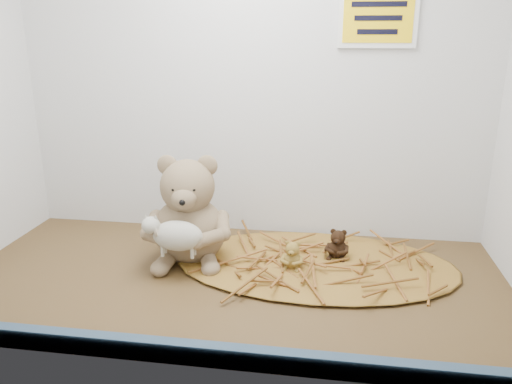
# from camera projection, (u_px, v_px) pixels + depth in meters

# --- Properties ---
(alcove_shell) EXTENTS (1.20, 0.60, 0.90)m
(alcove_shell) POSITION_uv_depth(u_px,v_px,m) (235.00, 67.00, 1.04)
(alcove_shell) COLOR #493319
(alcove_shell) RESTS_ON ground
(front_rail) EXTENTS (1.19, 0.02, 0.04)m
(front_rail) POSITION_uv_depth(u_px,v_px,m) (195.00, 353.00, 0.82)
(front_rail) COLOR #364E68
(front_rail) RESTS_ON shelf_floor
(straw_bed) EXTENTS (0.65, 0.38, 0.01)m
(straw_bed) POSITION_uv_depth(u_px,v_px,m) (315.00, 264.00, 1.16)
(straw_bed) COLOR brown
(straw_bed) RESTS_ON shelf_floor
(main_teddy) EXTENTS (0.23, 0.24, 0.25)m
(main_teddy) POSITION_uv_depth(u_px,v_px,m) (189.00, 209.00, 1.16)
(main_teddy) COLOR #947E5B
(main_teddy) RESTS_ON shelf_floor
(toy_lamb) EXTENTS (0.14, 0.09, 0.09)m
(toy_lamb) POSITION_uv_depth(u_px,v_px,m) (178.00, 236.00, 1.08)
(toy_lamb) COLOR #B3B0A0
(toy_lamb) RESTS_ON main_teddy
(mini_teddy_tan) EXTENTS (0.06, 0.06, 0.06)m
(mini_teddy_tan) POSITION_uv_depth(u_px,v_px,m) (293.00, 253.00, 1.12)
(mini_teddy_tan) COLOR olive
(mini_teddy_tan) RESTS_ON straw_bed
(mini_teddy_brown) EXTENTS (0.07, 0.07, 0.07)m
(mini_teddy_brown) POSITION_uv_depth(u_px,v_px,m) (338.00, 242.00, 1.17)
(mini_teddy_brown) COLOR black
(mini_teddy_brown) RESTS_ON straw_bed
(wall_sign) EXTENTS (0.16, 0.01, 0.11)m
(wall_sign) POSITION_uv_depth(u_px,v_px,m) (378.00, 18.00, 1.16)
(wall_sign) COLOR #E5B90B
(wall_sign) RESTS_ON back_wall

